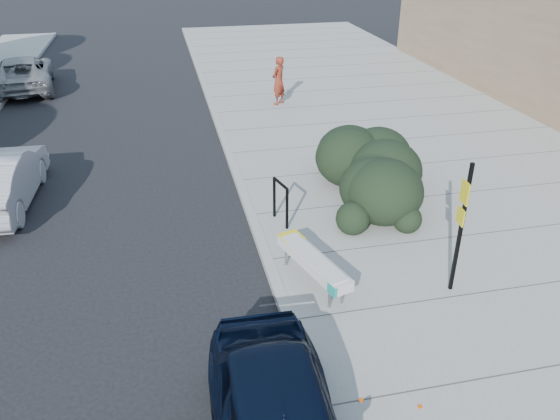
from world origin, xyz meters
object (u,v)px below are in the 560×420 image
(bench, at_px, (313,261))
(bike_rack, at_px, (281,198))
(pedestrian, at_px, (278,81))
(sign_post, at_px, (461,221))
(suv_silver, at_px, (23,73))

(bench, relative_size, bike_rack, 2.07)
(bench, relative_size, pedestrian, 1.20)
(bench, relative_size, sign_post, 0.82)
(pedestrian, bearing_deg, sign_post, 50.13)
(pedestrian, bearing_deg, bench, 37.86)
(bench, height_order, bike_rack, bike_rack)
(bench, bearing_deg, pedestrian, 64.26)
(sign_post, relative_size, suv_silver, 0.52)
(bike_rack, distance_m, suv_silver, 16.03)
(suv_silver, bearing_deg, pedestrian, 146.68)
(bench, distance_m, sign_post, 2.82)
(bench, xyz_separation_m, pedestrian, (1.85, 11.55, 0.40))
(bike_rack, height_order, sign_post, sign_post)
(bike_rack, height_order, pedestrian, pedestrian)
(bike_rack, height_order, suv_silver, suv_silver)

